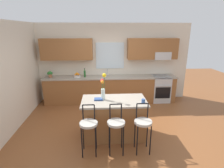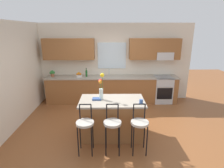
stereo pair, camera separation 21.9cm
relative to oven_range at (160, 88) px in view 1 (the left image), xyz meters
name	(u,v)px [view 1 (the left image)]	position (x,y,z in m)	size (l,w,h in m)	color
ground_plane	(114,125)	(-1.78, -1.68, -0.46)	(14.00, 14.00, 0.00)	brown
wall_left	(13,75)	(-4.34, -1.38, 0.89)	(0.12, 4.60, 2.70)	beige
back_wall_assembly	(111,58)	(-1.75, 0.31, 1.05)	(5.60, 0.50, 2.70)	beige
counter_run	(110,89)	(-1.78, 0.02, 0.01)	(4.56, 0.64, 0.92)	brown
sink_faucet	(107,72)	(-1.88, 0.17, 0.60)	(0.02, 0.13, 0.23)	#B7BABC
oven_range	(160,88)	(0.00, 0.00, 0.00)	(0.60, 0.64, 0.92)	#B7BABC
kitchen_island	(114,118)	(-1.81, -2.14, 0.00)	(1.49, 0.83, 0.92)	brown
bar_stool_near	(89,126)	(-2.36, -2.76, 0.18)	(0.36, 0.36, 1.04)	black
bar_stool_middle	(116,125)	(-1.81, -2.76, 0.18)	(0.36, 0.36, 1.04)	black
bar_stool_far	(143,124)	(-1.26, -2.76, 0.18)	(0.36, 0.36, 1.04)	black
flower_vase	(103,87)	(-2.06, -2.09, 0.77)	(0.14, 0.14, 0.63)	silver
mug_ceramic	(143,101)	(-1.18, -2.34, 0.51)	(0.08, 0.08, 0.09)	#33518C
cookbook	(99,99)	(-2.17, -2.10, 0.48)	(0.20, 0.15, 0.03)	navy
fruit_bowl_oranges	(77,76)	(-2.92, 0.03, 0.51)	(0.24, 0.24, 0.16)	silver
bottle_olive_oil	(85,74)	(-2.66, 0.02, 0.58)	(0.06, 0.06, 0.30)	#1E5923
potted_plant_small	(50,74)	(-3.83, 0.03, 0.59)	(0.19, 0.13, 0.23)	#9E5B3D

